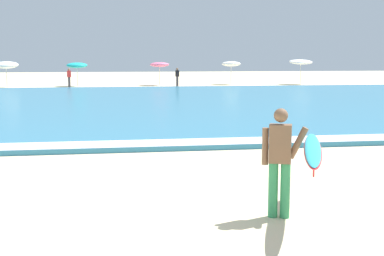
# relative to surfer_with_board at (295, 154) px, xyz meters

# --- Properties ---
(ground_plane) EXTENTS (160.00, 160.00, 0.00)m
(ground_plane) POSITION_rel_surfer_with_board_xyz_m (-3.52, 0.45, -1.03)
(ground_plane) COLOR beige
(sea) EXTENTS (120.00, 28.00, 0.14)m
(sea) POSITION_rel_surfer_with_board_xyz_m (-3.52, 19.93, -0.96)
(sea) COLOR teal
(sea) RESTS_ON ground
(surf_foam) EXTENTS (120.00, 1.16, 0.01)m
(surf_foam) POSITION_rel_surfer_with_board_xyz_m (-3.52, 6.53, -0.88)
(surf_foam) COLOR white
(surf_foam) RESTS_ON sea
(surfer_with_board) EXTENTS (1.36, 2.73, 1.73)m
(surfer_with_board) POSITION_rel_surfer_with_board_xyz_m (0.00, 0.00, 0.00)
(surfer_with_board) COLOR #338E56
(surfer_with_board) RESTS_ON ground
(beach_umbrella_0) EXTENTS (1.98, 2.03, 2.24)m
(beach_umbrella_0) POSITION_rel_surfer_with_board_xyz_m (-11.56, 36.73, 0.83)
(beach_umbrella_0) COLOR beige
(beach_umbrella_0) RESTS_ON ground
(beach_umbrella_1) EXTENTS (1.79, 1.81, 2.10)m
(beach_umbrella_1) POSITION_rel_surfer_with_board_xyz_m (-5.89, 37.68, 0.78)
(beach_umbrella_1) COLOR beige
(beach_umbrella_1) RESTS_ON ground
(beach_umbrella_2) EXTENTS (1.73, 1.74, 2.07)m
(beach_umbrella_2) POSITION_rel_surfer_with_board_xyz_m (1.31, 38.27, 0.81)
(beach_umbrella_2) COLOR beige
(beach_umbrella_2) RESTS_ON ground
(beach_umbrella_3) EXTENTS (1.75, 1.76, 2.14)m
(beach_umbrella_3) POSITION_rel_surfer_with_board_xyz_m (7.97, 38.69, 0.86)
(beach_umbrella_3) COLOR beige
(beach_umbrella_3) RESTS_ON ground
(beach_umbrella_4) EXTENTS (2.13, 2.16, 2.37)m
(beach_umbrella_4) POSITION_rel_surfer_with_board_xyz_m (14.43, 38.00, 1.04)
(beach_umbrella_4) COLOR beige
(beach_umbrella_4) RESTS_ON ground
(beachgoer_near_row_left) EXTENTS (0.32, 0.20, 1.58)m
(beachgoer_near_row_left) POSITION_rel_surfer_with_board_xyz_m (-6.48, 36.58, -0.18)
(beachgoer_near_row_left) COLOR #383842
(beachgoer_near_row_left) RESTS_ON ground
(beachgoer_near_row_mid) EXTENTS (0.32, 0.20, 1.58)m
(beachgoer_near_row_mid) POSITION_rel_surfer_with_board_xyz_m (2.69, 36.51, -0.18)
(beachgoer_near_row_mid) COLOR #383842
(beachgoer_near_row_mid) RESTS_ON ground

